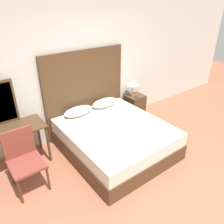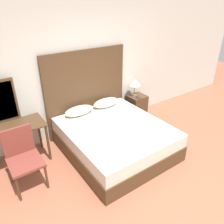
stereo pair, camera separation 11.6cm
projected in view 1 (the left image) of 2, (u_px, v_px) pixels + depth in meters
The scene contains 13 objects.
ground_plane at pixel (159, 188), 3.41m from camera, with size 16.00×16.00×0.00m, color #9E5B42.
wall_back at pixel (81, 70), 4.39m from camera, with size 10.00×0.06×2.70m.
bed at pixel (115, 138), 4.15m from camera, with size 1.75×1.97×0.55m.
headboard at pixel (86, 92), 4.58m from camera, with size 1.83×0.05×1.77m.
pillow_left at pixel (78, 111), 4.36m from camera, with size 0.61×0.30×0.17m.
pillow_right at pixel (105, 103), 4.71m from camera, with size 0.61×0.30×0.17m.
phone_on_bed at pixel (107, 126), 4.01m from camera, with size 0.08×0.16×0.01m.
nightstand at pixel (135, 106), 5.33m from camera, with size 0.40×0.37×0.58m.
table_lamp at pixel (133, 82), 5.08m from camera, with size 0.28×0.28×0.41m.
phone_on_nightstand at pixel (136, 97), 5.09m from camera, with size 0.12×0.16×0.01m.
vanity_desk at pixel (12, 135), 3.61m from camera, with size 1.07×0.55×0.75m.
vanity_mirror at pixel (1, 103), 3.56m from camera, with size 0.45×0.03×0.75m.
chair at pixel (24, 157), 3.27m from camera, with size 0.48×0.52×0.94m.
Camera 1 is at (-2.08, -1.52, 2.65)m, focal length 35.00 mm.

